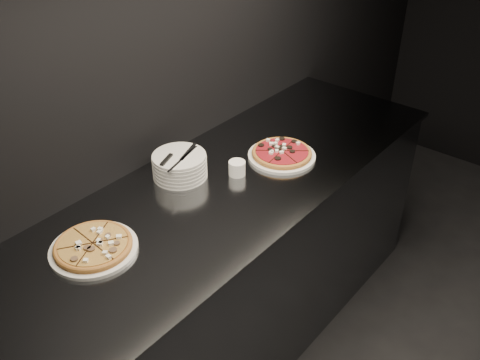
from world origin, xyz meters
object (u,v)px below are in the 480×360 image
Objects in this scene: pizza_tomato at (282,154)px; plate_stack at (180,166)px; cutlery at (177,157)px; ramekin at (237,168)px; counter at (219,274)px; pizza_mushroom at (93,247)px.

plate_stack reaches higher than pizza_tomato.
cutlery is 0.25m from ramekin.
pizza_mushroom reaches higher than counter.
ramekin is (0.17, 0.18, -0.07)m from cutlery.
pizza_tomato is 4.89× the size of ramekin.
plate_stack is at bearing -137.79° from ramekin.
plate_stack is at bearing -121.39° from pizza_tomato.
cutlery is at bearing -133.39° from ramekin.
pizza_mushroom is 4.29× the size of ramekin.
counter is 0.61m from pizza_tomato.
pizza_tomato is (0.05, 0.38, 0.48)m from counter.
pizza_tomato is at bearing 40.56° from cutlery.
counter is at bearing 4.85° from plate_stack.
pizza_mushroom and pizza_tomato have the same top height.
cutlery reaches higher than plate_stack.
pizza_tomato is at bearing 74.78° from ramekin.
counter is 8.05× the size of pizza_mushroom.
pizza_mushroom is 1.36× the size of plate_stack.
counter is 0.54m from plate_stack.
pizza_mushroom is at bearing -98.17° from pizza_tomato.
plate_stack is (-0.19, -0.02, 0.51)m from counter.
cutlery is at bearing -169.61° from counter.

